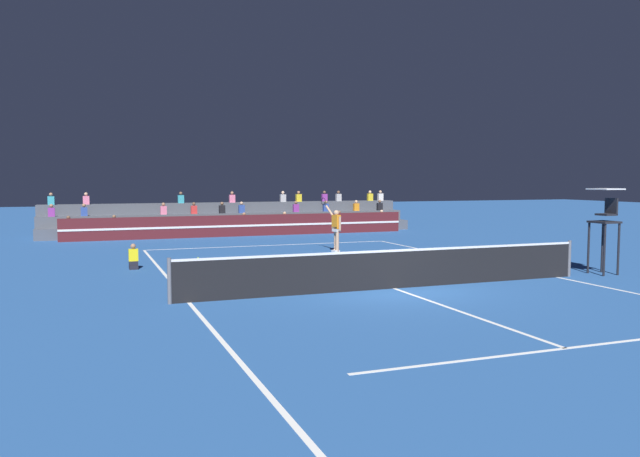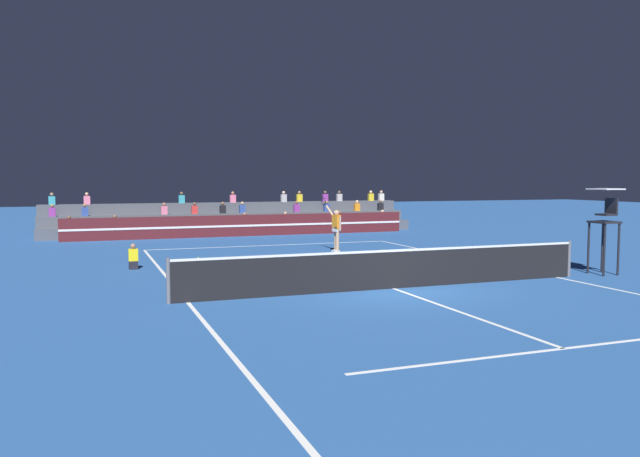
% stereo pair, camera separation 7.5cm
% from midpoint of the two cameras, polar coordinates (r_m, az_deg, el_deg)
% --- Properties ---
extents(ground_plane, '(120.00, 120.00, 0.00)m').
position_cam_midpoint_polar(ground_plane, '(17.04, 6.67, -5.47)').
color(ground_plane, '#285699').
extents(court_lines, '(11.10, 23.90, 0.01)m').
position_cam_midpoint_polar(court_lines, '(17.03, 6.67, -5.46)').
color(court_lines, white).
rests_on(court_lines, ground).
extents(tennis_net, '(12.00, 0.10, 1.10)m').
position_cam_midpoint_polar(tennis_net, '(16.95, 6.68, -3.66)').
color(tennis_net, slate).
rests_on(tennis_net, ground).
extents(sponsor_banner_wall, '(18.00, 0.26, 1.10)m').
position_cam_midpoint_polar(sponsor_banner_wall, '(32.77, -7.02, 0.27)').
color(sponsor_banner_wall, '#51191E').
rests_on(sponsor_banner_wall, ground).
extents(bleacher_stand, '(20.21, 2.85, 2.28)m').
position_cam_midpoint_polar(bleacher_stand, '(35.23, -7.98, 0.72)').
color(bleacher_stand, '#4C515B').
rests_on(bleacher_stand, ground).
extents(umpire_chair, '(0.76, 0.84, 2.67)m').
position_cam_midpoint_polar(umpire_chair, '(21.21, 24.55, 0.78)').
color(umpire_chair, black).
rests_on(umpire_chair, ground).
extents(ball_kid_courtside, '(0.30, 0.36, 0.84)m').
position_cam_midpoint_polar(ball_kid_courtside, '(21.41, -16.79, -2.70)').
color(ball_kid_courtside, black).
rests_on(ball_kid_courtside, ground).
extents(tennis_player, '(0.45, 1.34, 2.26)m').
position_cam_midpoint_polar(tennis_player, '(25.26, 1.37, 0.03)').
color(tennis_player, tan).
rests_on(tennis_player, ground).
extents(tennis_ball, '(0.07, 0.07, 0.07)m').
position_cam_midpoint_polar(tennis_ball, '(23.58, -11.17, -2.67)').
color(tennis_ball, '#C6DB33').
rests_on(tennis_ball, ground).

